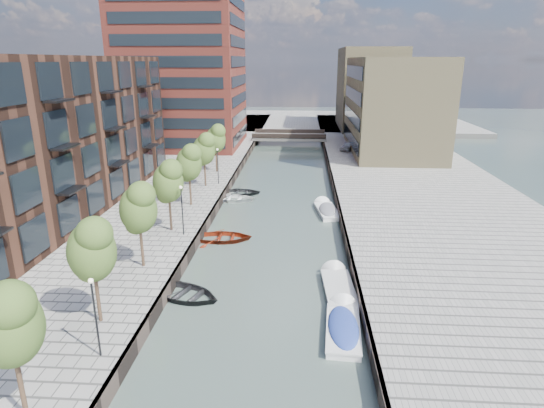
# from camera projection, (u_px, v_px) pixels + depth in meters

# --- Properties ---
(water) EXTENTS (300.00, 300.00, 0.00)m
(water) POSITION_uv_depth(u_px,v_px,m) (281.00, 193.00, 52.25)
(water) COLOR #38473F
(water) RESTS_ON ground
(quay_right) EXTENTS (20.00, 140.00, 1.00)m
(quay_right) POSITION_uv_depth(u_px,v_px,m) (423.00, 192.00, 51.09)
(quay_right) COLOR gray
(quay_right) RESTS_ON ground
(quay_wall_left) EXTENTS (0.25, 140.00, 1.00)m
(quay_wall_left) POSITION_uv_depth(u_px,v_px,m) (228.00, 188.00, 52.48)
(quay_wall_left) COLOR #332823
(quay_wall_left) RESTS_ON ground
(quay_wall_right) EXTENTS (0.25, 140.00, 1.00)m
(quay_wall_right) POSITION_uv_depth(u_px,v_px,m) (334.00, 190.00, 51.71)
(quay_wall_right) COLOR #332823
(quay_wall_right) RESTS_ON ground
(far_closure) EXTENTS (80.00, 40.00, 1.00)m
(far_closure) POSITION_uv_depth(u_px,v_px,m) (293.00, 122.00, 109.15)
(far_closure) COLOR gray
(far_closure) RESTS_ON ground
(apartment_block) EXTENTS (8.00, 38.00, 14.00)m
(apartment_block) POSITION_uv_depth(u_px,v_px,m) (58.00, 136.00, 41.58)
(apartment_block) COLOR #331C13
(apartment_block) RESTS_ON quay_left
(tower) EXTENTS (18.00, 18.00, 30.00)m
(tower) POSITION_uv_depth(u_px,v_px,m) (182.00, 51.00, 72.25)
(tower) COLOR maroon
(tower) RESTS_ON quay_left
(tan_block_near) EXTENTS (12.00, 25.00, 14.00)m
(tan_block_near) POSITION_uv_depth(u_px,v_px,m) (392.00, 105.00, 69.74)
(tan_block_near) COLOR #8E7F57
(tan_block_near) RESTS_ON quay_right
(tan_block_far) EXTENTS (12.00, 20.00, 16.00)m
(tan_block_far) POSITION_uv_depth(u_px,v_px,m) (369.00, 88.00, 94.16)
(tan_block_far) COLOR #8E7F57
(tan_block_far) RESTS_ON quay_right
(bridge) EXTENTS (13.00, 6.00, 1.30)m
(bridge) POSITION_uv_depth(u_px,v_px,m) (289.00, 137.00, 82.26)
(bridge) COLOR gray
(bridge) RESTS_ON ground
(tree_0) EXTENTS (2.50, 2.50, 5.95)m
(tree_0) POSITION_uv_depth(u_px,v_px,m) (8.00, 322.00, 16.94)
(tree_0) COLOR #382619
(tree_0) RESTS_ON quay_left
(tree_1) EXTENTS (2.50, 2.50, 5.95)m
(tree_1) POSITION_uv_depth(u_px,v_px,m) (91.00, 248.00, 23.60)
(tree_1) COLOR #382619
(tree_1) RESTS_ON quay_left
(tree_2) EXTENTS (2.50, 2.50, 5.95)m
(tree_2) POSITION_uv_depth(u_px,v_px,m) (138.00, 207.00, 30.26)
(tree_2) COLOR #382619
(tree_2) RESTS_ON quay_left
(tree_3) EXTENTS (2.50, 2.50, 5.95)m
(tree_3) POSITION_uv_depth(u_px,v_px,m) (168.00, 180.00, 36.91)
(tree_3) COLOR #382619
(tree_3) RESTS_ON quay_left
(tree_4) EXTENTS (2.50, 2.50, 5.95)m
(tree_4) POSITION_uv_depth(u_px,v_px,m) (189.00, 162.00, 43.57)
(tree_4) COLOR #382619
(tree_4) RESTS_ON quay_left
(tree_5) EXTENTS (2.50, 2.50, 5.95)m
(tree_5) POSITION_uv_depth(u_px,v_px,m) (204.00, 148.00, 50.23)
(tree_5) COLOR #382619
(tree_5) RESTS_ON quay_left
(tree_6) EXTENTS (2.50, 2.50, 5.95)m
(tree_6) POSITION_uv_depth(u_px,v_px,m) (216.00, 138.00, 56.88)
(tree_6) COLOR #382619
(tree_6) RESTS_ON quay_left
(lamp_0) EXTENTS (0.24, 0.24, 4.12)m
(lamp_0) POSITION_uv_depth(u_px,v_px,m) (95.00, 309.00, 21.21)
(lamp_0) COLOR black
(lamp_0) RESTS_ON quay_left
(lamp_1) EXTENTS (0.24, 0.24, 4.12)m
(lamp_1) POSITION_uv_depth(u_px,v_px,m) (182.00, 205.00, 36.42)
(lamp_1) COLOR black
(lamp_1) RESTS_ON quay_left
(lamp_2) EXTENTS (0.24, 0.24, 4.12)m
(lamp_2) POSITION_uv_depth(u_px,v_px,m) (218.00, 162.00, 51.64)
(lamp_2) COLOR black
(lamp_2) RESTS_ON quay_left
(sloop_1) EXTENTS (5.94, 5.14, 1.03)m
(sloop_1) POSITION_uv_depth(u_px,v_px,m) (185.00, 297.00, 29.32)
(sloop_1) COLOR black
(sloop_1) RESTS_ON ground
(sloop_2) EXTENTS (5.18, 3.84, 1.03)m
(sloop_2) POSITION_uv_depth(u_px,v_px,m) (223.00, 240.00, 38.58)
(sloop_2) COLOR maroon
(sloop_2) RESTS_ON ground
(sloop_3) EXTENTS (5.28, 3.88, 1.06)m
(sloop_3) POSITION_uv_depth(u_px,v_px,m) (232.00, 201.00, 49.46)
(sloop_3) COLOR white
(sloop_3) RESTS_ON ground
(sloop_4) EXTENTS (5.02, 3.74, 0.99)m
(sloop_4) POSITION_uv_depth(u_px,v_px,m) (240.00, 194.00, 51.74)
(sloop_4) COLOR black
(sloop_4) RESTS_ON ground
(motorboat_2) EXTENTS (2.23, 5.58, 1.82)m
(motorboat_2) POSITION_uv_depth(u_px,v_px,m) (337.00, 286.00, 30.56)
(motorboat_2) COLOR silver
(motorboat_2) RESTS_ON ground
(motorboat_3) EXTENTS (2.22, 5.49, 1.79)m
(motorboat_3) POSITION_uv_depth(u_px,v_px,m) (343.00, 326.00, 25.81)
(motorboat_3) COLOR silver
(motorboat_3) RESTS_ON ground
(motorboat_4) EXTENTS (2.62, 5.55, 1.78)m
(motorboat_4) POSITION_uv_depth(u_px,v_px,m) (326.00, 210.00, 45.67)
(motorboat_4) COLOR white
(motorboat_4) RESTS_ON ground
(car) EXTENTS (3.11, 4.30, 1.36)m
(car) POSITION_uv_depth(u_px,v_px,m) (348.00, 146.00, 71.55)
(car) COLOR #9C9EA1
(car) RESTS_ON quay_right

